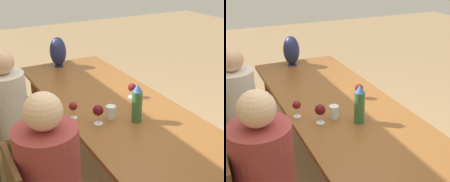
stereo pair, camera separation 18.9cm
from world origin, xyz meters
The scene contains 10 objects.
dining_table centered at (0.00, 0.00, 0.71)m, with size 2.71×0.91×0.78m.
water_bottle centered at (-0.25, 0.00, 0.92)m, with size 0.08×0.08×0.29m.
water_tumbler centered at (-0.12, 0.14, 0.83)m, with size 0.07×0.07×0.10m.
vase centered at (1.20, 0.07, 0.95)m, with size 0.18×0.18×0.33m.
wine_glass_0 centered at (0.02, 0.39, 0.87)m, with size 0.07×0.07×0.13m.
wine_glass_1 centered at (0.12, -0.20, 0.86)m, with size 0.07×0.07×0.13m.
wine_glass_3 centered at (-0.15, 0.27, 0.88)m, with size 0.08×0.08×0.15m.
chair_far centered at (0.62, 0.84, 0.51)m, with size 0.44×0.44×0.94m.
person_near centered at (-0.51, 0.75, 0.68)m, with size 0.36×0.36×1.27m.
person_far centered at (0.62, 0.75, 0.65)m, with size 0.35×0.35×1.22m.
Camera 2 is at (-2.03, 0.99, 1.92)m, focal length 50.00 mm.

